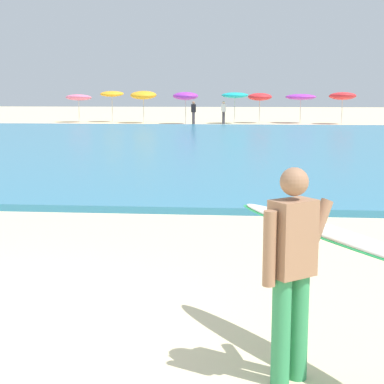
{
  "coord_description": "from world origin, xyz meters",
  "views": [
    {
      "loc": [
        2.5,
        -5.11,
        2.3
      ],
      "look_at": [
        1.88,
        1.89,
        1.1
      ],
      "focal_mm": 55.62,
      "sensor_mm": 36.0,
      "label": 1
    }
  ],
  "objects_px": {
    "beach_umbrella_4": "(235,95)",
    "beach_umbrella_7": "(343,96)",
    "surfer_with_board": "(316,252)",
    "beach_umbrella_5": "(260,97)",
    "beachgoer_near_row_mid": "(194,112)",
    "beach_umbrella_0": "(79,97)",
    "beach_umbrella_2": "(143,95)",
    "beachgoer_near_row_left": "(224,112)",
    "beach_umbrella_6": "(301,97)",
    "beach_umbrella_3": "(186,96)",
    "beach_umbrella_1": "(112,94)"
  },
  "relations": [
    {
      "from": "beach_umbrella_4",
      "to": "beach_umbrella_7",
      "type": "relative_size",
      "value": 0.97
    },
    {
      "from": "surfer_with_board",
      "to": "beach_umbrella_5",
      "type": "xyz_separation_m",
      "value": [
        0.46,
        38.46,
        0.83
      ]
    },
    {
      "from": "beach_umbrella_7",
      "to": "beachgoer_near_row_mid",
      "type": "xyz_separation_m",
      "value": [
        -10.2,
        -1.39,
        -1.08
      ]
    },
    {
      "from": "beach_umbrella_0",
      "to": "beach_umbrella_5",
      "type": "bearing_deg",
      "value": 0.71
    },
    {
      "from": "beach_umbrella_7",
      "to": "beach_umbrella_2",
      "type": "bearing_deg",
      "value": 179.64
    },
    {
      "from": "surfer_with_board",
      "to": "beachgoer_near_row_left",
      "type": "xyz_separation_m",
      "value": [
        -2.06,
        37.13,
        -0.19
      ]
    },
    {
      "from": "beach_umbrella_2",
      "to": "beach_umbrella_5",
      "type": "height_order",
      "value": "beach_umbrella_2"
    },
    {
      "from": "beachgoer_near_row_left",
      "to": "beachgoer_near_row_mid",
      "type": "relative_size",
      "value": 1.0
    },
    {
      "from": "beach_umbrella_6",
      "to": "beachgoer_near_row_mid",
      "type": "distance_m",
      "value": 7.87
    },
    {
      "from": "beach_umbrella_0",
      "to": "beach_umbrella_5",
      "type": "xyz_separation_m",
      "value": [
        13.15,
        0.16,
        0.05
      ]
    },
    {
      "from": "beach_umbrella_2",
      "to": "beach_umbrella_3",
      "type": "relative_size",
      "value": 1.06
    },
    {
      "from": "beach_umbrella_6",
      "to": "beach_umbrella_2",
      "type": "bearing_deg",
      "value": -175.55
    },
    {
      "from": "beach_umbrella_5",
      "to": "beachgoer_near_row_mid",
      "type": "bearing_deg",
      "value": -153.51
    },
    {
      "from": "beachgoer_near_row_left",
      "to": "beachgoer_near_row_mid",
      "type": "bearing_deg",
      "value": -155.03
    },
    {
      "from": "beach_umbrella_3",
      "to": "beachgoer_near_row_left",
      "type": "bearing_deg",
      "value": 8.24
    },
    {
      "from": "beach_umbrella_6",
      "to": "surfer_with_board",
      "type": "bearing_deg",
      "value": -94.98
    },
    {
      "from": "beach_umbrella_0",
      "to": "beach_umbrella_6",
      "type": "distance_m",
      "value": 16.04
    },
    {
      "from": "beach_umbrella_7",
      "to": "beachgoer_near_row_left",
      "type": "height_order",
      "value": "beach_umbrella_7"
    },
    {
      "from": "beach_umbrella_5",
      "to": "beach_umbrella_6",
      "type": "height_order",
      "value": "beach_umbrella_5"
    },
    {
      "from": "beach_umbrella_6",
      "to": "beach_umbrella_7",
      "type": "xyz_separation_m",
      "value": [
        2.76,
        -0.95,
        0.07
      ]
    },
    {
      "from": "beach_umbrella_4",
      "to": "beach_umbrella_1",
      "type": "bearing_deg",
      "value": 172.15
    },
    {
      "from": "beach_umbrella_6",
      "to": "beachgoer_near_row_left",
      "type": "bearing_deg",
      "value": -165.52
    },
    {
      "from": "beach_umbrella_1",
      "to": "beachgoer_near_row_mid",
      "type": "height_order",
      "value": "beach_umbrella_1"
    },
    {
      "from": "beach_umbrella_4",
      "to": "surfer_with_board",
      "type": "bearing_deg",
      "value": -88.02
    },
    {
      "from": "surfer_with_board",
      "to": "beach_umbrella_1",
      "type": "bearing_deg",
      "value": 104.9
    },
    {
      "from": "beach_umbrella_6",
      "to": "beach_umbrella_1",
      "type": "bearing_deg",
      "value": 178.69
    },
    {
      "from": "beach_umbrella_4",
      "to": "beach_umbrella_6",
      "type": "bearing_deg",
      "value": 11.34
    },
    {
      "from": "beach_umbrella_1",
      "to": "beachgoer_near_row_left",
      "type": "height_order",
      "value": "beach_umbrella_1"
    },
    {
      "from": "beach_umbrella_0",
      "to": "beach_umbrella_3",
      "type": "relative_size",
      "value": 0.95
    },
    {
      "from": "beachgoer_near_row_left",
      "to": "beach_umbrella_6",
      "type": "bearing_deg",
      "value": 14.48
    },
    {
      "from": "beach_umbrella_5",
      "to": "beachgoer_near_row_left",
      "type": "bearing_deg",
      "value": -152.31
    },
    {
      "from": "beach_umbrella_2",
      "to": "surfer_with_board",
      "type": "bearing_deg",
      "value": -78.31
    },
    {
      "from": "beach_umbrella_2",
      "to": "beachgoer_near_row_mid",
      "type": "relative_size",
      "value": 1.48
    },
    {
      "from": "beach_umbrella_6",
      "to": "beachgoer_near_row_left",
      "type": "xyz_separation_m",
      "value": [
        -5.42,
        -1.4,
        -1.01
      ]
    },
    {
      "from": "beach_umbrella_2",
      "to": "beach_umbrella_4",
      "type": "distance_m",
      "value": 6.49
    },
    {
      "from": "beachgoer_near_row_left",
      "to": "surfer_with_board",
      "type": "bearing_deg",
      "value": -86.82
    },
    {
      "from": "surfer_with_board",
      "to": "beach_umbrella_3",
      "type": "xyz_separation_m",
      "value": [
        -4.69,
        36.75,
        0.89
      ]
    },
    {
      "from": "beach_umbrella_0",
      "to": "beach_umbrella_3",
      "type": "xyz_separation_m",
      "value": [
        8.0,
        -1.54,
        0.12
      ]
    },
    {
      "from": "beach_umbrella_0",
      "to": "beach_umbrella_4",
      "type": "xyz_separation_m",
      "value": [
        11.39,
        -0.7,
        0.17
      ]
    },
    {
      "from": "beach_umbrella_0",
      "to": "beach_umbrella_1",
      "type": "relative_size",
      "value": 0.9
    },
    {
      "from": "beach_umbrella_7",
      "to": "beachgoer_near_row_left",
      "type": "xyz_separation_m",
      "value": [
        -8.18,
        -0.44,
        -1.08
      ]
    },
    {
      "from": "beach_umbrella_3",
      "to": "beachgoer_near_row_mid",
      "type": "xyz_separation_m",
      "value": [
        0.6,
        -0.56,
        -1.08
      ]
    },
    {
      "from": "surfer_with_board",
      "to": "beach_umbrella_7",
      "type": "xyz_separation_m",
      "value": [
        6.11,
        37.58,
        0.9
      ]
    },
    {
      "from": "beach_umbrella_6",
      "to": "beach_umbrella_7",
      "type": "relative_size",
      "value": 0.96
    },
    {
      "from": "beach_umbrella_2",
      "to": "beach_umbrella_4",
      "type": "relative_size",
      "value": 1.07
    },
    {
      "from": "beach_umbrella_6",
      "to": "beach_umbrella_5",
      "type": "bearing_deg",
      "value": -178.52
    },
    {
      "from": "beach_umbrella_1",
      "to": "beach_umbrella_7",
      "type": "bearing_deg",
      "value": -4.4
    },
    {
      "from": "beach_umbrella_0",
      "to": "beach_umbrella_2",
      "type": "relative_size",
      "value": 0.89
    },
    {
      "from": "beach_umbrella_5",
      "to": "beach_umbrella_7",
      "type": "bearing_deg",
      "value": -8.84
    },
    {
      "from": "beach_umbrella_5",
      "to": "beachgoer_near_row_mid",
      "type": "xyz_separation_m",
      "value": [
        -4.55,
        -2.27,
        -1.02
      ]
    }
  ]
}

